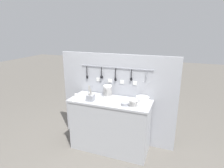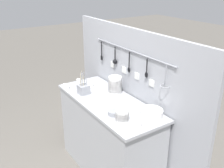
# 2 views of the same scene
# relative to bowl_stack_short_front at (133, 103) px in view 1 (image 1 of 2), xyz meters

# --- Properties ---
(ground_plane) EXTENTS (20.00, 20.00, 0.00)m
(ground_plane) POSITION_rel_bowl_stack_short_front_xyz_m (-0.44, 0.13, -1.00)
(ground_plane) COLOR #666059
(counter) EXTENTS (1.41, 0.57, 0.94)m
(counter) POSITION_rel_bowl_stack_short_front_xyz_m (-0.44, 0.13, -0.53)
(counter) COLOR #ADAFB5
(counter) RESTS_ON ground
(back_wall) EXTENTS (2.21, 0.11, 1.70)m
(back_wall) POSITION_rel_bowl_stack_short_front_xyz_m (-0.44, 0.45, -0.15)
(back_wall) COLOR #A8AAB2
(back_wall) RESTS_ON ground
(bowl_stack_short_front) EXTENTS (0.13, 0.13, 0.12)m
(bowl_stack_short_front) POSITION_rel_bowl_stack_short_front_xyz_m (0.00, 0.00, 0.00)
(bowl_stack_short_front) COLOR white
(bowl_stack_short_front) RESTS_ON counter
(bowl_stack_wide_centre) EXTENTS (0.15, 0.15, 0.20)m
(bowl_stack_wide_centre) POSITION_rel_bowl_stack_short_front_xyz_m (-0.55, 0.29, 0.04)
(bowl_stack_wide_centre) COLOR white
(bowl_stack_wide_centre) RESTS_ON counter
(plate_stack) EXTENTS (0.22, 0.22, 0.08)m
(plate_stack) POSITION_rel_bowl_stack_short_front_xyz_m (0.09, 0.28, -0.02)
(plate_stack) COLOR white
(plate_stack) RESTS_ON counter
(steel_mixing_bowl) EXTENTS (0.12, 0.12, 0.04)m
(steel_mixing_bowl) POSITION_rel_bowl_stack_short_front_xyz_m (-0.14, 0.00, -0.04)
(steel_mixing_bowl) COLOR #93969E
(steel_mixing_bowl) RESTS_ON counter
(cutlery_caddy) EXTENTS (0.12, 0.12, 0.27)m
(cutlery_caddy) POSITION_rel_bowl_stack_short_front_xyz_m (-0.74, -0.01, -0.00)
(cutlery_caddy) COLOR #93969E
(cutlery_caddy) RESTS_ON counter
(cup_by_caddy) EXTENTS (0.05, 0.05, 0.04)m
(cup_by_caddy) POSITION_rel_bowl_stack_short_front_xyz_m (-1.10, 0.10, -0.04)
(cup_by_caddy) COLOR white
(cup_by_caddy) RESTS_ON counter
(cup_back_left) EXTENTS (0.05, 0.05, 0.04)m
(cup_back_left) POSITION_rel_bowl_stack_short_front_xyz_m (-1.04, -0.11, -0.04)
(cup_back_left) COLOR white
(cup_back_left) RESTS_ON counter
(cup_back_right) EXTENTS (0.05, 0.05, 0.04)m
(cup_back_right) POSITION_rel_bowl_stack_short_front_xyz_m (-0.89, 0.18, -0.04)
(cup_back_right) COLOR white
(cup_back_right) RESTS_ON counter
(cup_mid_row) EXTENTS (0.05, 0.05, 0.04)m
(cup_mid_row) POSITION_rel_bowl_stack_short_front_xyz_m (-0.41, 0.14, -0.04)
(cup_mid_row) COLOR white
(cup_mid_row) RESTS_ON counter
(cup_front_left) EXTENTS (0.05, 0.05, 0.04)m
(cup_front_left) POSITION_rel_bowl_stack_short_front_xyz_m (0.16, 0.07, -0.04)
(cup_front_left) COLOR white
(cup_front_left) RESTS_ON counter
(cup_edge_far) EXTENTS (0.05, 0.05, 0.04)m
(cup_edge_far) POSITION_rel_bowl_stack_short_front_xyz_m (-0.38, 0.08, -0.04)
(cup_edge_far) COLOR white
(cup_edge_far) RESTS_ON counter
(cup_front_right) EXTENTS (0.05, 0.05, 0.04)m
(cup_front_right) POSITION_rel_bowl_stack_short_front_xyz_m (-0.97, -0.11, -0.04)
(cup_front_right) COLOR white
(cup_front_right) RESTS_ON counter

